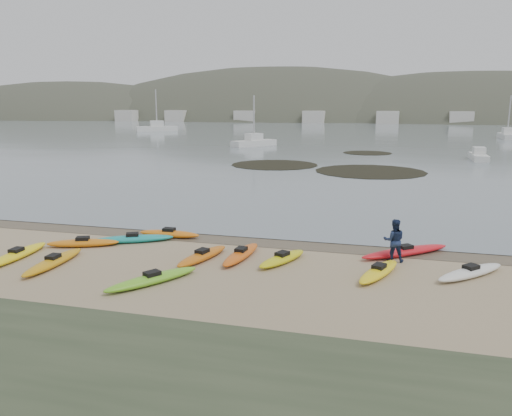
# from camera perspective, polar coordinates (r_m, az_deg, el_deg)

# --- Properties ---
(ground) EXTENTS (600.00, 600.00, 0.00)m
(ground) POSITION_cam_1_polar(r_m,az_deg,el_deg) (24.00, -0.00, -3.51)
(ground) COLOR tan
(ground) RESTS_ON ground
(wet_sand) EXTENTS (60.00, 60.00, 0.00)m
(wet_sand) POSITION_cam_1_polar(r_m,az_deg,el_deg) (23.72, -0.19, -3.68)
(wet_sand) COLOR brown
(wet_sand) RESTS_ON ground
(water) EXTENTS (1200.00, 1200.00, 0.00)m
(water) POSITION_cam_1_polar(r_m,az_deg,el_deg) (322.48, 14.11, 10.37)
(water) COLOR slate
(water) RESTS_ON ground
(kayaks) EXTENTS (19.91, 9.37, 0.34)m
(kayaks) POSITION_cam_1_polar(r_m,az_deg,el_deg) (20.90, -4.94, -5.41)
(kayaks) COLOR yellow
(kayaks) RESTS_ON ground
(person_east) EXTENTS (0.93, 0.76, 1.78)m
(person_east) POSITION_cam_1_polar(r_m,az_deg,el_deg) (21.13, 15.50, -3.59)
(person_east) COLOR navy
(person_east) RESTS_ON ground
(kelp_mats) EXTENTS (19.72, 26.67, 0.04)m
(kelp_mats) POSITION_cam_1_polar(r_m,az_deg,el_deg) (52.97, 9.01, 4.84)
(kelp_mats) COLOR black
(kelp_mats) RESTS_ON water
(moored_boats) EXTENTS (110.40, 74.42, 1.31)m
(moored_boats) POSITION_cam_1_polar(r_m,az_deg,el_deg) (102.72, 12.27, 8.35)
(moored_boats) COLOR silver
(moored_boats) RESTS_ON ground
(far_hills) EXTENTS (550.00, 135.00, 80.00)m
(far_hills) POSITION_cam_1_polar(r_m,az_deg,el_deg) (220.03, 23.68, 5.04)
(far_hills) COLOR #384235
(far_hills) RESTS_ON ground
(far_town) EXTENTS (199.00, 5.00, 4.00)m
(far_town) POSITION_cam_1_polar(r_m,az_deg,el_deg) (167.42, 15.17, 9.95)
(far_town) COLOR beige
(far_town) RESTS_ON ground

